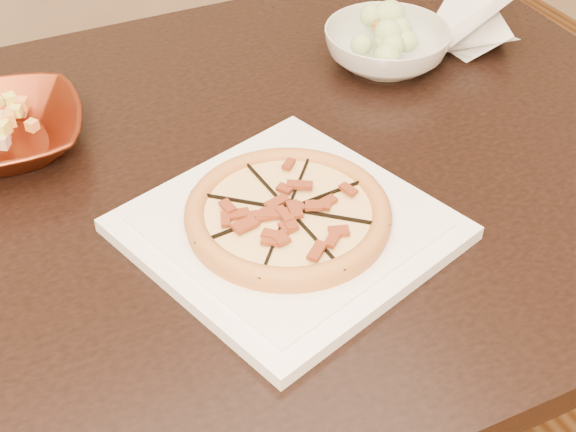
% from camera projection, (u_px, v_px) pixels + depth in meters
% --- Properties ---
extents(dining_table, '(1.52, 1.00, 0.75)m').
position_uv_depth(dining_table, '(186.00, 238.00, 1.11)').
color(dining_table, black).
rests_on(dining_table, floor).
extents(plate, '(0.41, 0.41, 0.02)m').
position_uv_depth(plate, '(288.00, 228.00, 0.97)').
color(plate, white).
rests_on(plate, dining_table).
extents(pizza, '(0.25, 0.25, 0.03)m').
position_uv_depth(pizza, '(288.00, 214.00, 0.95)').
color(pizza, '#BC6942').
rests_on(pizza, plate).
extents(bronze_bowl, '(0.26, 0.26, 0.06)m').
position_uv_depth(bronze_bowl, '(1.00, 134.00, 1.09)').
color(bronze_bowl, maroon).
rests_on(bronze_bowl, dining_table).
extents(salad_bowl, '(0.20, 0.20, 0.06)m').
position_uv_depth(salad_bowl, '(386.00, 47.00, 1.27)').
color(salad_bowl, silver).
rests_on(salad_bowl, dining_table).
extents(salad, '(0.10, 0.10, 0.04)m').
position_uv_depth(salad, '(389.00, 19.00, 1.24)').
color(salad, '#CAE494').
rests_on(salad, salad_bowl).
extents(cling_film, '(0.21, 0.19, 0.05)m').
position_uv_depth(cling_film, '(475.00, 29.00, 1.33)').
color(cling_film, white).
rests_on(cling_film, dining_table).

